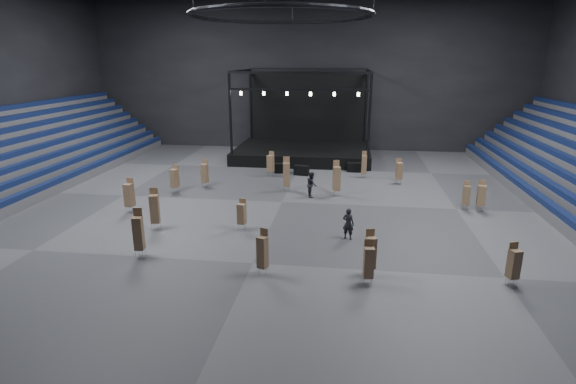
# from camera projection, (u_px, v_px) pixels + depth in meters

# --- Properties ---
(floor) EXTENTS (50.00, 50.00, 0.00)m
(floor) POSITION_uv_depth(u_px,v_px,m) (282.00, 202.00, 33.38)
(floor) COLOR #4A4A4C
(floor) RESTS_ON ground
(wall_back) EXTENTS (50.00, 0.20, 18.00)m
(wall_back) POSITION_uv_depth(u_px,v_px,m) (309.00, 70.00, 50.76)
(wall_back) COLOR black
(wall_back) RESTS_ON ground
(wall_front) EXTENTS (50.00, 0.20, 18.00)m
(wall_front) POSITION_uv_depth(u_px,v_px,m) (155.00, 112.00, 10.86)
(wall_front) COLOR black
(wall_front) RESTS_ON ground
(stage) EXTENTS (14.00, 10.00, 9.20)m
(stage) POSITION_uv_depth(u_px,v_px,m) (304.00, 143.00, 48.39)
(stage) COLOR black
(stage) RESTS_ON floor
(truss_ring) EXTENTS (12.30, 12.30, 5.15)m
(truss_ring) POSITION_uv_depth(u_px,v_px,m) (281.00, 15.00, 29.66)
(truss_ring) COLOR black
(truss_ring) RESTS_ON ceiling
(flight_case_left) EXTENTS (1.42, 0.90, 0.88)m
(flight_case_left) POSITION_uv_depth(u_px,v_px,m) (281.00, 168.00, 41.84)
(flight_case_left) COLOR black
(flight_case_left) RESTS_ON floor
(flight_case_mid) EXTENTS (1.44, 0.92, 0.89)m
(flight_case_mid) POSITION_uv_depth(u_px,v_px,m) (301.00, 170.00, 41.01)
(flight_case_mid) COLOR black
(flight_case_mid) RESTS_ON floor
(flight_case_right) EXTENTS (1.30, 0.66, 0.87)m
(flight_case_right) POSITION_uv_depth(u_px,v_px,m) (354.00, 167.00, 42.18)
(flight_case_right) COLOR black
(flight_case_right) RESTS_ON floor
(chair_stack_0) EXTENTS (0.61, 0.61, 2.78)m
(chair_stack_0) POSITION_uv_depth(u_px,v_px,m) (286.00, 174.00, 35.79)
(chair_stack_0) COLOR silver
(chair_stack_0) RESTS_ON floor
(chair_stack_1) EXTENTS (0.58, 0.58, 2.37)m
(chair_stack_1) POSITION_uv_depth(u_px,v_px,m) (371.00, 252.00, 21.83)
(chair_stack_1) COLOR silver
(chair_stack_1) RESTS_ON floor
(chair_stack_2) EXTENTS (0.57, 0.57, 2.22)m
(chair_stack_2) POSITION_uv_depth(u_px,v_px,m) (481.00, 195.00, 31.08)
(chair_stack_2) COLOR silver
(chair_stack_2) RESTS_ON floor
(chair_stack_3) EXTENTS (0.57, 0.57, 2.38)m
(chair_stack_3) POSITION_uv_depth(u_px,v_px,m) (263.00, 251.00, 21.89)
(chair_stack_3) COLOR silver
(chair_stack_3) RESTS_ON floor
(chair_stack_4) EXTENTS (0.63, 0.63, 2.66)m
(chair_stack_4) POSITION_uv_depth(u_px,v_px,m) (155.00, 208.00, 27.72)
(chair_stack_4) COLOR silver
(chair_stack_4) RESTS_ON floor
(chair_stack_5) EXTENTS (0.64, 0.64, 2.77)m
(chair_stack_5) POSITION_uv_depth(u_px,v_px,m) (337.00, 178.00, 34.56)
(chair_stack_5) COLOR silver
(chair_stack_5) RESTS_ON floor
(chair_stack_6) EXTENTS (0.66, 0.66, 2.25)m
(chair_stack_6) POSITION_uv_depth(u_px,v_px,m) (271.00, 163.00, 40.47)
(chair_stack_6) COLOR silver
(chair_stack_6) RESTS_ON floor
(chair_stack_7) EXTENTS (0.59, 0.59, 2.12)m
(chair_stack_7) POSITION_uv_depth(u_px,v_px,m) (514.00, 263.00, 20.84)
(chair_stack_7) COLOR silver
(chair_stack_7) RESTS_ON floor
(chair_stack_8) EXTENTS (0.68, 0.68, 2.25)m
(chair_stack_8) POSITION_uv_depth(u_px,v_px,m) (175.00, 178.00, 35.45)
(chair_stack_8) COLOR silver
(chair_stack_8) RESTS_ON floor
(chair_stack_9) EXTENTS (0.56, 0.56, 2.70)m
(chair_stack_9) POSITION_uv_depth(u_px,v_px,m) (138.00, 232.00, 23.87)
(chair_stack_9) COLOR silver
(chair_stack_9) RESTS_ON floor
(chair_stack_10) EXTENTS (0.45, 0.45, 2.10)m
(chair_stack_10) POSITION_uv_depth(u_px,v_px,m) (466.00, 195.00, 31.36)
(chair_stack_10) COLOR silver
(chair_stack_10) RESTS_ON floor
(chair_stack_11) EXTENTS (0.45, 0.45, 2.40)m
(chair_stack_11) POSITION_uv_depth(u_px,v_px,m) (364.00, 164.00, 39.85)
(chair_stack_11) COLOR silver
(chair_stack_11) RESTS_ON floor
(chair_stack_12) EXTENTS (0.55, 0.55, 1.98)m
(chair_stack_12) POSITION_uv_depth(u_px,v_px,m) (242.00, 213.00, 27.75)
(chair_stack_12) COLOR silver
(chair_stack_12) RESTS_ON floor
(chair_stack_13) EXTENTS (0.65, 0.65, 2.44)m
(chair_stack_13) POSITION_uv_depth(u_px,v_px,m) (129.00, 194.00, 30.80)
(chair_stack_13) COLOR silver
(chair_stack_13) RESTS_ON floor
(chair_stack_14) EXTENTS (0.51, 0.51, 2.23)m
(chair_stack_14) POSITION_uv_depth(u_px,v_px,m) (369.00, 262.00, 20.92)
(chair_stack_14) COLOR silver
(chair_stack_14) RESTS_ON floor
(chair_stack_15) EXTENTS (0.54, 0.54, 2.33)m
(chair_stack_15) POSITION_uv_depth(u_px,v_px,m) (205.00, 173.00, 36.97)
(chair_stack_15) COLOR silver
(chair_stack_15) RESTS_ON floor
(chair_stack_16) EXTENTS (0.60, 0.60, 2.20)m
(chair_stack_16) POSITION_uv_depth(u_px,v_px,m) (399.00, 171.00, 37.85)
(chair_stack_16) COLOR silver
(chair_stack_16) RESTS_ON floor
(man_center) EXTENTS (0.80, 0.66, 1.90)m
(man_center) POSITION_uv_depth(u_px,v_px,m) (348.00, 224.00, 26.33)
(man_center) COLOR black
(man_center) RESTS_ON floor
(crew_member) EXTENTS (0.91, 1.07, 1.94)m
(crew_member) POSITION_uv_depth(u_px,v_px,m) (312.00, 184.00, 34.43)
(crew_member) COLOR black
(crew_member) RESTS_ON floor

